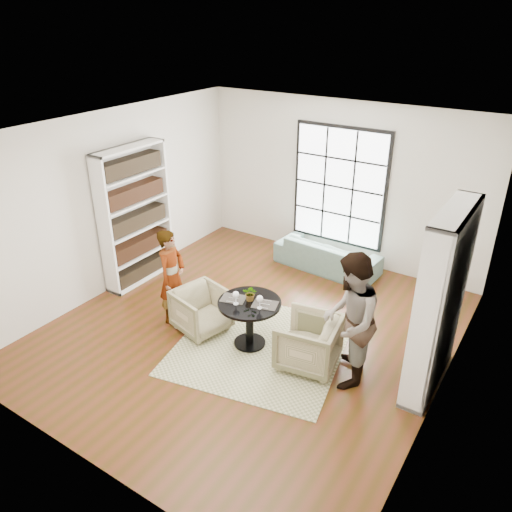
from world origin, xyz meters
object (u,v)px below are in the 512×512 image
Objects in this scene: person_right at (350,321)px; pedestal_table at (250,314)px; armchair_right at (308,342)px; wine_glass_left at (236,295)px; armchair_left at (202,310)px; sofa at (327,255)px; flower_centerpiece at (251,293)px; person_left at (172,276)px; wine_glass_right at (260,299)px.

pedestal_table is at bearing -104.84° from person_right.
armchair_right is 1.17m from wine_glass_left.
pedestal_table is 1.21× the size of armchair_left.
pedestal_table is 0.84m from armchair_left.
pedestal_table is at bearing 96.42° from sofa.
person_right reaches higher than flower_centerpiece.
flower_centerpiece is (1.35, 0.12, 0.08)m from person_left.
sofa is 2.44× the size of armchair_right.
flower_centerpiece is at bearing 58.95° from wine_glass_left.
armchair_right reaches higher than sofa.
flower_centerpiece is at bearing 103.76° from pedestal_table.
armchair_right is at bearing 3.38° from pedestal_table.
armchair_right is 0.44× the size of person_right.
wine_glass_left is (-0.13, -0.15, 0.34)m from pedestal_table.
flower_centerpiece is (-0.22, 0.10, -0.03)m from wine_glass_right.
sofa is 2.62× the size of armchair_left.
pedestal_table is 3.98× the size of flower_centerpiece.
flower_centerpiece is (0.80, 0.12, 0.49)m from armchair_left.
wine_glass_left reaches higher than sofa.
person_right is (1.56, -2.70, 0.62)m from sofa.
pedestal_table is 2.77m from sofa.
wine_glass_left is 0.34m from wine_glass_right.
pedestal_table is 0.60× the size of person_left.
flower_centerpiece is (0.12, 0.19, -0.03)m from wine_glass_left.
wine_glass_right is 0.24m from flower_centerpiece.
wine_glass_right is (1.02, 0.01, 0.52)m from armchair_left.
flower_centerpiece reaches higher than pedestal_table.
pedestal_table is 1.13× the size of armchair_right.
person_left is 1.57m from wine_glass_right.
armchair_left is at bearing -103.76° from person_right.
armchair_left is 3.65× the size of wine_glass_left.
armchair_left is (-0.71, -2.83, 0.05)m from sofa.
sofa is 1.28× the size of person_left.
person_left is at bearing -179.46° from wine_glass_right.
wine_glass_right is (0.31, -2.81, 0.58)m from sofa.
sofa is at bearing -168.68° from armchair_right.
pedestal_table is at bearing 164.32° from wine_glass_right.
sofa is 2.92m from armchair_left.
person_right is 9.04× the size of wine_glass_right.
wine_glass_left is (1.24, -0.07, 0.11)m from person_left.
person_left is at bearing -95.99° from armchair_right.
person_left is 6.68× the size of flower_centerpiece.
person_right is (0.55, 0.00, 0.54)m from armchair_right.
person_left is at bearing -174.94° from flower_centerpiece.
armchair_left is 0.69m from person_left.
wine_glass_right is 0.89× the size of flower_centerpiece.
armchair_left is 1.73m from armchair_right.
person_left reaches higher than armchair_left.
flower_centerpiece reaches higher than wine_glass_left.
wine_glass_right is at bearing 14.79° from wine_glass_left.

